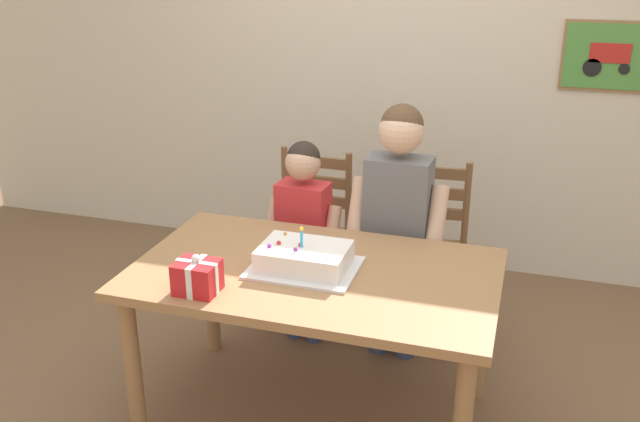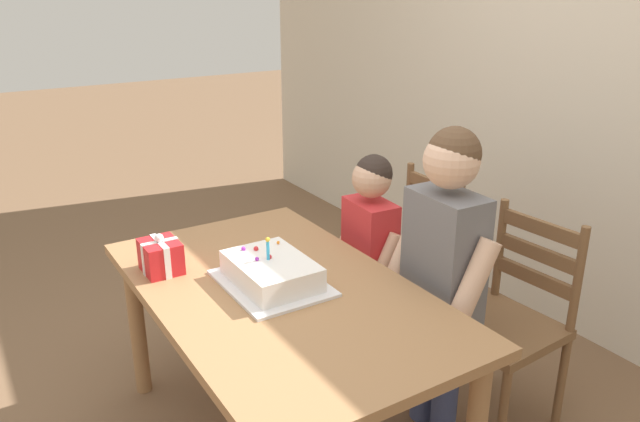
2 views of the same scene
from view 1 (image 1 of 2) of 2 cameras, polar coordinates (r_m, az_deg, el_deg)
The scene contains 9 objects.
ground_plane at distance 3.28m, azimuth -0.40°, elevation -16.22°, with size 20.00×20.00×0.00m, color brown.
back_wall at distance 4.41m, azimuth 6.93°, elevation 12.03°, with size 6.40×0.11×2.60m.
dining_table at distance 2.94m, azimuth -0.43°, elevation -6.40°, with size 1.51×0.90×0.72m.
birthday_cake at distance 2.88m, azimuth -1.30°, elevation -3.90°, with size 0.44×0.34×0.19m.
gift_box_red_large at distance 2.74m, azimuth -9.99°, elevation -5.33°, with size 0.17×0.14×0.16m.
chair_left at distance 3.87m, azimuth -1.05°, elevation -2.01°, with size 0.44×0.44×0.92m.
chair_right at distance 3.73m, azimuth 8.61°, elevation -3.18°, with size 0.45×0.45×0.92m.
child_older at distance 3.36m, azimuth 6.37°, elevation 0.12°, with size 0.48×0.27×1.30m.
child_younger at distance 3.52m, azimuth -1.38°, elevation -1.05°, with size 0.40×0.23×1.09m.
Camera 1 is at (0.80, -2.48, 2.00)m, focal length 39.17 mm.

